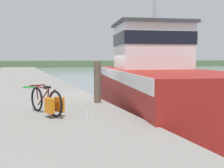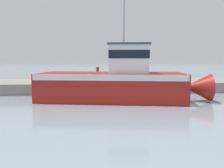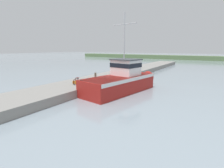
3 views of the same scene
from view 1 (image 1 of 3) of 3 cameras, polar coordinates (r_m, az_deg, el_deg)
name	(u,v)px [view 1 (image 1 of 3)]	position (r m, az deg, el deg)	size (l,w,h in m)	color
ground_plane	(114,113)	(12.24, 0.36, -5.93)	(320.00, 320.00, 0.00)	#84939E
dock_pier	(24,108)	(11.51, -17.41, -4.63)	(5.31, 80.00, 0.89)	gray
far_shoreline	(135,64)	(85.05, 4.78, 4.17)	(180.00, 5.00, 1.81)	#567047
fishing_boat_main	(156,81)	(11.80, 8.99, 0.55)	(5.28, 12.02, 9.25)	maroon
bicycle_touring	(48,102)	(7.48, -12.79, -3.58)	(0.80, 1.68, 0.76)	black
mooring_post	(97,82)	(9.35, -2.97, 0.37)	(0.24, 0.24, 1.38)	brown
hose_coil	(29,87)	(14.97, -16.47, -0.58)	(0.67, 0.67, 0.05)	green
water_bottle_by_bike	(87,116)	(6.82, -5.07, -6.46)	(0.07, 0.07, 0.19)	silver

